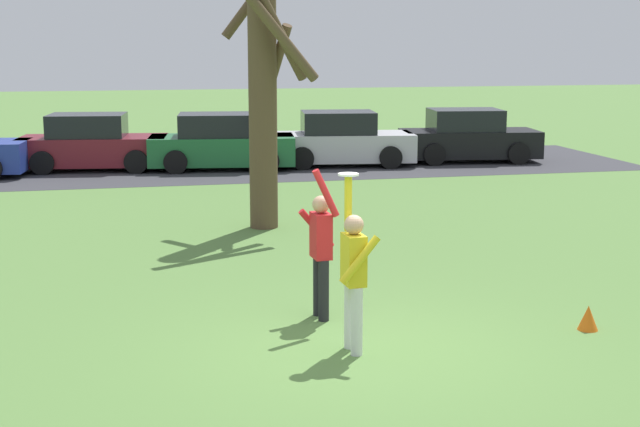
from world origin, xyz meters
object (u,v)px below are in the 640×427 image
(parked_car_green, at_px, (221,144))
(frisbee_disc, at_px, (348,174))
(parked_car_black, at_px, (468,137))
(person_catcher, at_px, (354,271))
(parked_car_silver, at_px, (342,141))
(parked_car_maroon, at_px, (92,144))
(field_cone_orange, at_px, (588,318))
(bare_tree_tall, at_px, (264,83))
(person_defender, at_px, (321,246))

(parked_car_green, bearing_deg, frisbee_disc, -83.70)
(frisbee_disc, height_order, parked_car_black, frisbee_disc)
(person_catcher, bearing_deg, parked_car_silver, -16.69)
(frisbee_disc, distance_m, parked_car_maroon, 16.90)
(parked_car_black, distance_m, field_cone_orange, 16.72)
(parked_car_maroon, relative_size, bare_tree_tall, 0.77)
(parked_car_green, height_order, bare_tree_tall, bare_tree_tall)
(frisbee_disc, height_order, bare_tree_tall, bare_tree_tall)
(person_catcher, bearing_deg, person_defender, 0.00)
(parked_car_green, bearing_deg, parked_car_silver, 7.51)
(parked_car_maroon, distance_m, parked_car_black, 11.16)
(frisbee_disc, height_order, parked_car_silver, frisbee_disc)
(frisbee_disc, bearing_deg, parked_car_silver, 76.29)
(person_defender, relative_size, parked_car_silver, 0.47)
(parked_car_silver, bearing_deg, field_cone_orange, -85.27)
(bare_tree_tall, distance_m, field_cone_orange, 8.38)
(bare_tree_tall, bearing_deg, field_cone_orange, -68.25)
(person_catcher, distance_m, parked_car_green, 16.11)
(bare_tree_tall, bearing_deg, frisbee_disc, -91.54)
(frisbee_disc, height_order, parked_car_maroon, frisbee_disc)
(person_defender, xyz_separation_m, parked_car_maroon, (-3.22, 15.35, -0.25))
(person_catcher, bearing_deg, bare_tree_tall, -4.61)
(parked_car_green, distance_m, field_cone_orange, 16.23)
(person_defender, height_order, frisbee_disc, frisbee_disc)
(person_defender, distance_m, field_cone_orange, 3.54)
(bare_tree_tall, bearing_deg, person_catcher, -91.40)
(parked_car_maroon, xyz_separation_m, bare_tree_tall, (3.49, -9.22, 2.10))
(frisbee_disc, distance_m, bare_tree_tall, 7.34)
(frisbee_disc, xyz_separation_m, parked_car_maroon, (-3.29, 16.52, -1.37))
(parked_car_black, relative_size, field_cone_orange, 13.43)
(parked_car_green, height_order, parked_car_black, same)
(person_catcher, xyz_separation_m, frisbee_disc, (-0.01, 0.22, 1.11))
(parked_car_silver, bearing_deg, parked_car_black, 8.15)
(field_cone_orange, bearing_deg, parked_car_black, 73.60)
(bare_tree_tall, relative_size, field_cone_orange, 17.47)
(person_catcher, distance_m, parked_car_maroon, 17.07)
(parked_car_green, xyz_separation_m, parked_car_black, (7.56, 0.06, 0.00))
(person_defender, distance_m, frisbee_disc, 1.61)
(bare_tree_tall, bearing_deg, parked_car_silver, 66.81)
(person_defender, bearing_deg, parked_car_green, 175.38)
(frisbee_disc, height_order, parked_car_green, frisbee_disc)
(person_defender, xyz_separation_m, frisbee_disc, (0.07, -1.17, 1.11))
(parked_car_green, relative_size, bare_tree_tall, 0.77)
(parked_car_green, bearing_deg, field_cone_orange, -72.53)
(person_catcher, xyz_separation_m, parked_car_maroon, (-3.30, 16.74, -0.25))
(parked_car_silver, distance_m, bare_tree_tall, 9.58)
(person_catcher, xyz_separation_m, bare_tree_tall, (0.18, 7.52, 1.84))
(person_defender, xyz_separation_m, parked_car_silver, (3.94, 14.72, -0.25))
(parked_car_silver, height_order, parked_car_black, same)
(parked_car_maroon, bearing_deg, parked_car_silver, 2.36)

